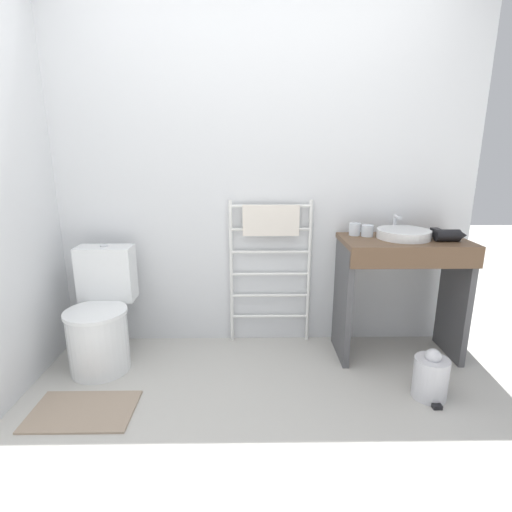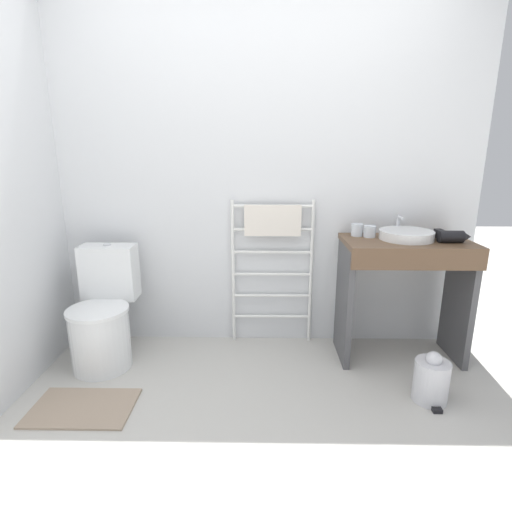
{
  "view_description": "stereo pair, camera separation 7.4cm",
  "coord_description": "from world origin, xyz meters",
  "px_view_note": "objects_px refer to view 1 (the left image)",
  "views": [
    {
      "loc": [
        -0.06,
        -1.4,
        1.4
      ],
      "look_at": [
        -0.02,
        0.94,
        0.77
      ],
      "focal_mm": 28.0,
      "sensor_mm": 36.0,
      "label": 1
    },
    {
      "loc": [
        0.02,
        -1.4,
        1.4
      ],
      "look_at": [
        -0.02,
        0.94,
        0.77
      ],
      "focal_mm": 28.0,
      "sensor_mm": 36.0,
      "label": 2
    }
  ],
  "objects_px": {
    "cup_near_wall": "(355,229)",
    "hair_dryer": "(448,235)",
    "sink_basin": "(404,234)",
    "towel_radiator": "(271,243)",
    "toilet": "(101,320)",
    "cup_near_edge": "(367,231)",
    "trash_bin": "(431,377)"
  },
  "relations": [
    {
      "from": "cup_near_edge",
      "to": "hair_dryer",
      "type": "bearing_deg",
      "value": -17.07
    },
    {
      "from": "towel_radiator",
      "to": "hair_dryer",
      "type": "xyz_separation_m",
      "value": [
        1.12,
        -0.27,
        0.11
      ]
    },
    {
      "from": "trash_bin",
      "to": "toilet",
      "type": "bearing_deg",
      "value": 168.65
    },
    {
      "from": "toilet",
      "to": "trash_bin",
      "type": "xyz_separation_m",
      "value": [
        2.02,
        -0.41,
        -0.19
      ]
    },
    {
      "from": "toilet",
      "to": "cup_near_edge",
      "type": "distance_m",
      "value": 1.86
    },
    {
      "from": "sink_basin",
      "to": "cup_near_wall",
      "type": "height_order",
      "value": "cup_near_wall"
    },
    {
      "from": "toilet",
      "to": "trash_bin",
      "type": "height_order",
      "value": "toilet"
    },
    {
      "from": "sink_basin",
      "to": "trash_bin",
      "type": "xyz_separation_m",
      "value": [
        0.03,
        -0.53,
        -0.73
      ]
    },
    {
      "from": "toilet",
      "to": "cup_near_edge",
      "type": "xyz_separation_m",
      "value": [
        1.77,
        0.2,
        0.55
      ]
    },
    {
      "from": "sink_basin",
      "to": "cup_near_wall",
      "type": "bearing_deg",
      "value": 161.1
    },
    {
      "from": "trash_bin",
      "to": "hair_dryer",
      "type": "bearing_deg",
      "value": 63.4
    },
    {
      "from": "cup_near_wall",
      "to": "towel_radiator",
      "type": "bearing_deg",
      "value": 171.4
    },
    {
      "from": "toilet",
      "to": "towel_radiator",
      "type": "distance_m",
      "value": 1.25
    },
    {
      "from": "sink_basin",
      "to": "towel_radiator",
      "type": "bearing_deg",
      "value": 167.76
    },
    {
      "from": "towel_radiator",
      "to": "cup_near_wall",
      "type": "distance_m",
      "value": 0.59
    },
    {
      "from": "sink_basin",
      "to": "hair_dryer",
      "type": "xyz_separation_m",
      "value": [
        0.26,
        -0.08,
        0.01
      ]
    },
    {
      "from": "cup_near_edge",
      "to": "trash_bin",
      "type": "distance_m",
      "value": 0.98
    },
    {
      "from": "cup_near_wall",
      "to": "hair_dryer",
      "type": "xyz_separation_m",
      "value": [
        0.55,
        -0.18,
        -0.0
      ]
    },
    {
      "from": "trash_bin",
      "to": "towel_radiator",
      "type": "bearing_deg",
      "value": 141.16
    },
    {
      "from": "sink_basin",
      "to": "toilet",
      "type": "bearing_deg",
      "value": -176.35
    },
    {
      "from": "toilet",
      "to": "cup_near_wall",
      "type": "relative_size",
      "value": 9.38
    },
    {
      "from": "towel_radiator",
      "to": "trash_bin",
      "type": "xyz_separation_m",
      "value": [
        0.89,
        -0.72,
        -0.63
      ]
    },
    {
      "from": "toilet",
      "to": "cup_near_wall",
      "type": "distance_m",
      "value": 1.8
    },
    {
      "from": "hair_dryer",
      "to": "sink_basin",
      "type": "bearing_deg",
      "value": 163.02
    },
    {
      "from": "cup_near_edge",
      "to": "trash_bin",
      "type": "relative_size",
      "value": 0.26
    },
    {
      "from": "towel_radiator",
      "to": "hair_dryer",
      "type": "relative_size",
      "value": 5.27
    },
    {
      "from": "sink_basin",
      "to": "cup_near_wall",
      "type": "distance_m",
      "value": 0.31
    },
    {
      "from": "hair_dryer",
      "to": "cup_near_edge",
      "type": "bearing_deg",
      "value": 162.93
    },
    {
      "from": "hair_dryer",
      "to": "trash_bin",
      "type": "height_order",
      "value": "hair_dryer"
    },
    {
      "from": "cup_near_wall",
      "to": "hair_dryer",
      "type": "height_order",
      "value": "cup_near_wall"
    },
    {
      "from": "towel_radiator",
      "to": "sink_basin",
      "type": "bearing_deg",
      "value": -12.24
    },
    {
      "from": "sink_basin",
      "to": "trash_bin",
      "type": "height_order",
      "value": "sink_basin"
    }
  ]
}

